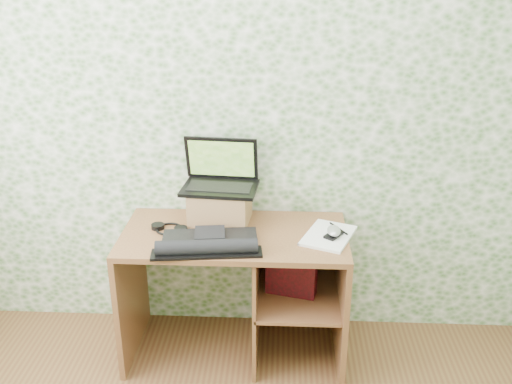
# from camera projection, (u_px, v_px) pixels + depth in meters

# --- Properties ---
(wall_back) EXTENTS (3.50, 0.00, 3.50)m
(wall_back) POSITION_uv_depth(u_px,v_px,m) (237.00, 117.00, 3.10)
(wall_back) COLOR white
(wall_back) RESTS_ON ground
(desk) EXTENTS (1.20, 0.60, 0.75)m
(desk) POSITION_uv_depth(u_px,v_px,m) (249.00, 275.00, 3.15)
(desk) COLOR brown
(desk) RESTS_ON floor
(riser) EXTENTS (0.34, 0.29, 0.19)m
(riser) POSITION_uv_depth(u_px,v_px,m) (220.00, 206.00, 3.13)
(riser) COLOR #9B7245
(riser) RESTS_ON desk
(laptop) EXTENTS (0.42, 0.31, 0.27)m
(laptop) POSITION_uv_depth(u_px,v_px,m) (221.00, 176.00, 3.11)
(laptop) COLOR black
(laptop) RESTS_ON riser
(keyboard) EXTENTS (0.56, 0.33, 0.08)m
(keyboard) POSITION_uv_depth(u_px,v_px,m) (209.00, 243.00, 2.87)
(keyboard) COLOR black
(keyboard) RESTS_ON desk
(headphones) EXTENTS (0.20, 0.18, 0.02)m
(headphones) POSITION_uv_depth(u_px,v_px,m) (169.00, 228.00, 3.06)
(headphones) COLOR black
(headphones) RESTS_ON desk
(notepad) EXTENTS (0.33, 0.38, 0.01)m
(notepad) POSITION_uv_depth(u_px,v_px,m) (328.00, 236.00, 2.98)
(notepad) COLOR white
(notepad) RESTS_ON desk
(mouse) EXTENTS (0.12, 0.13, 0.04)m
(mouse) POSITION_uv_depth(u_px,v_px,m) (334.00, 233.00, 2.95)
(mouse) COLOR #BABABD
(mouse) RESTS_ON notepad
(pen) EXTENTS (0.09, 0.14, 0.01)m
(pen) POSITION_uv_depth(u_px,v_px,m) (339.00, 228.00, 3.04)
(pen) COLOR black
(pen) RESTS_ON notepad
(red_box) EXTENTS (0.29, 0.15, 0.33)m
(red_box) POSITION_uv_depth(u_px,v_px,m) (292.00, 267.00, 3.09)
(red_box) COLOR maroon
(red_box) RESTS_ON desk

